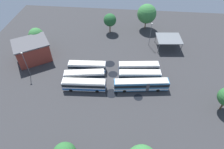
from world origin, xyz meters
TOP-DOWN VIEW (x-y plane):
  - ground_plane at (0.00, 0.00)m, footprint 96.67×96.67m
  - bus_row0_slot0 at (-7.90, -4.44)m, footprint 12.62×3.86m
  - bus_row0_slot1 at (-8.21, -0.69)m, footprint 12.56×3.64m
  - bus_row0_slot2 at (-8.66, 2.98)m, footprint 15.82×4.46m
  - bus_row1_slot0 at (8.23, -3.17)m, footprint 11.74×3.14m
  - bus_row1_slot1 at (8.26, 0.89)m, footprint 12.15×4.27m
  - bus_row1_slot2 at (7.67, 4.56)m, footprint 12.41×3.16m
  - depot_building at (27.41, -7.58)m, footprint 13.94×13.35m
  - maintenance_shelter at (-18.52, -18.55)m, footprint 9.14×8.05m
  - lamp_post_far_corner at (-11.83, -19.17)m, footprint 0.56×0.28m
  - lamp_post_by_building at (25.89, 0.28)m, footprint 0.56×0.28m
  - tree_northeast at (3.51, -27.15)m, footprint 4.96×4.96m
  - tree_south_edge at (28.12, -14.00)m, footprint 5.31×5.31m
  - tree_west_edge at (-10.75, -31.44)m, footprint 7.55×7.55m
  - puddle_near_shelter at (-0.00, -2.37)m, footprint 3.01×3.01m
  - puddle_centre_drain at (-7.93, 6.24)m, footprint 2.55×2.55m
  - puddle_back_corner at (1.51, -7.25)m, footprint 3.39×3.39m
  - puddle_front_lane at (-0.31, 5.53)m, footprint 3.48×3.48m

SIDE VIEW (x-z plane):
  - ground_plane at x=0.00m, z-range 0.00..0.00m
  - puddle_near_shelter at x=0.00m, z-range 0.00..0.01m
  - puddle_centre_drain at x=-7.93m, z-range 0.00..0.01m
  - puddle_back_corner at x=1.51m, z-range 0.00..0.01m
  - puddle_front_lane at x=-0.31m, z-range 0.00..0.01m
  - bus_row1_slot0 at x=8.23m, z-range 0.10..3.52m
  - bus_row1_slot1 at x=8.26m, z-range 0.10..3.52m
  - bus_row1_slot2 at x=7.67m, z-range 0.10..3.52m
  - bus_row0_slot1 at x=-8.21m, z-range 0.10..3.52m
  - bus_row0_slot0 at x=-7.90m, z-range 0.10..3.52m
  - bus_row0_slot2 at x=-8.66m, z-range 0.10..3.52m
  - depot_building at x=27.41m, z-range 0.02..6.80m
  - maintenance_shelter at x=-18.52m, z-range 1.83..5.89m
  - lamp_post_by_building at x=25.89m, z-range 0.42..9.05m
  - lamp_post_far_corner at x=-11.83m, z-range 0.42..9.57m
  - tree_south_edge at x=28.12m, z-range 1.23..9.04m
  - tree_northeast at x=3.51m, z-range 1.41..9.22m
  - tree_west_edge at x=-10.75m, z-range 1.35..11.62m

